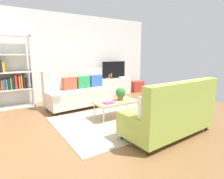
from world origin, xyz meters
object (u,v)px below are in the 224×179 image
bookshelf (10,75)px  vase_1 (105,77)px  coffee_table (116,102)px  potted_plant (120,93)px  storage_trunk (137,86)px  tv_console (114,86)px  bottle_1 (111,76)px  table_book_0 (109,103)px  couch_green (170,114)px  vase_0 (100,77)px  tv (114,70)px  bottle_0 (109,76)px  couch_beige (79,92)px

bookshelf → vase_1: bookshelf is taller
coffee_table → bookshelf: 3.20m
potted_plant → vase_1: (0.94, 2.36, 0.10)m
coffee_table → storage_trunk: 3.41m
tv_console → bottle_1: 0.44m
potted_plant → table_book_0: 0.44m
couch_green → vase_1: bearing=75.9°
table_book_0 → vase_0: size_ratio=1.32×
coffee_table → potted_plant: bearing=11.6°
table_book_0 → coffee_table: bearing=11.3°
tv_console → vase_1: 0.55m
storage_trunk → potted_plant: potted_plant is taller
storage_trunk → table_book_0: (-2.82, -2.29, 0.22)m
vase_0 → bottle_1: bottle_1 is taller
potted_plant → tv_console: bearing=60.2°
bookshelf → tv_console: bearing=-0.3°
coffee_table → table_book_0: bearing=-168.7°
bottle_1 → table_book_0: bearing=-124.1°
bookshelf → storage_trunk: bearing=-1.5°
tv → bookshelf: (-3.54, 0.04, 0.03)m
tv_console → bottle_0: bearing=-170.1°
storage_trunk → bottle_0: 1.42m
potted_plant → bottle_0: size_ratio=2.01×
bottle_0 → couch_beige: bearing=-151.8°
tv_console → storage_trunk: (1.10, -0.10, -0.10)m
potted_plant → vase_0: vase_0 is taller
vase_0 → tv: bearing=-6.9°
bookshelf → potted_plant: 3.24m
bookshelf → vase_0: bearing=0.6°
storage_trunk → couch_beige: bearing=-164.6°
coffee_table → couch_beige: bearing=105.4°
storage_trunk → potted_plant: 3.29m
tv_console → storage_trunk: tv_console is taller
couch_beige → vase_1: 1.78m
coffee_table → tv_console: (1.46, 2.34, -0.07)m
vase_1 → bottle_1: bearing=-19.9°
tv → table_book_0: 2.97m
couch_green → tv_console: 3.94m
couch_beige → bookshelf: bookshelf is taller
couch_beige → bottle_0: 1.86m
bottle_0 → tv_console: bearing=9.9°
couch_beige → vase_0: (1.28, 0.96, 0.28)m
vase_1 → storage_trunk: bearing=-5.8°
tv → potted_plant: tv is taller
tv_console → bottle_0: bottle_0 is taller
vase_0 → bottle_0: vase_0 is taller
storage_trunk → table_book_0: 3.64m
couch_beige → vase_1: size_ratio=14.20×
tv_console → bookshelf: bearing=179.7°
storage_trunk → bottle_1: 1.34m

